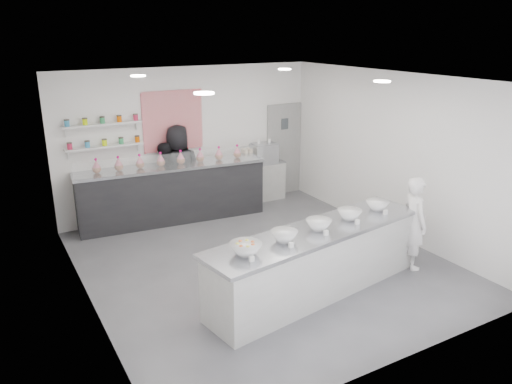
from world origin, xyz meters
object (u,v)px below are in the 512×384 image
prep_counter (317,261)px  staff_right (179,171)px  back_bar (173,193)px  woman_prep (414,223)px  espresso_ledge (260,182)px  espresso_machine (264,153)px  staff_left (164,181)px

prep_counter → staff_right: 4.09m
back_bar → woman_prep: size_ratio=2.45×
prep_counter → espresso_ledge: (1.35, 4.00, -0.06)m
espresso_ledge → espresso_machine: bearing=0.0°
prep_counter → espresso_machine: (1.46, 4.00, 0.58)m
espresso_ledge → espresso_machine: 0.65m
back_bar → espresso_ledge: 2.15m
espresso_machine → woman_prep: 4.10m
espresso_ledge → woman_prep: 4.11m
back_bar → staff_left: size_ratio=2.38×
woman_prep → espresso_ledge: bearing=23.5°
back_bar → staff_left: (-0.07, 0.25, 0.21)m
espresso_ledge → espresso_machine: (0.11, 0.00, 0.65)m
espresso_machine → staff_right: 2.00m
prep_counter → back_bar: size_ratio=0.98×
woman_prep → espresso_machine: bearing=22.0°
staff_left → staff_right: 0.36m
back_bar → staff_right: staff_right is taller
back_bar → staff_right: 0.51m
back_bar → espresso_ledge: back_bar is taller
prep_counter → staff_left: size_ratio=2.33×
woman_prep → staff_left: size_ratio=0.97×
espresso_machine → woman_prep: size_ratio=0.36×
prep_counter → espresso_ledge: bearing=62.5°
espresso_ledge → staff_left: bearing=179.1°
staff_right → back_bar: bearing=59.1°
woman_prep → staff_right: size_ratio=0.80×
staff_right → woman_prep: bearing=134.4°
espresso_ledge → staff_right: 1.95m
espresso_ledge → espresso_machine: size_ratio=2.12×
espresso_machine → staff_right: (-1.99, 0.03, -0.13)m
prep_counter → staff_left: staff_left is taller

